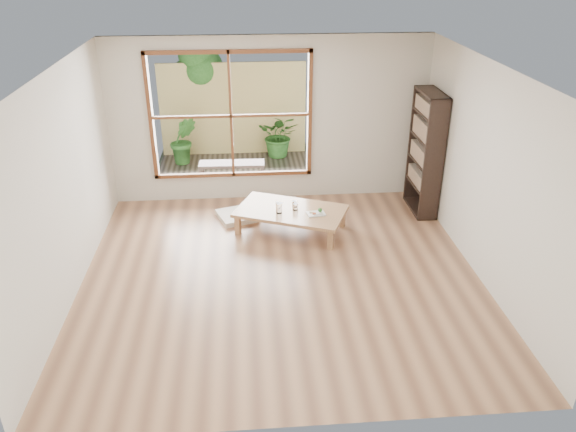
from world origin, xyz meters
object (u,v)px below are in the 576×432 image
object	(u,v)px
food_tray	(317,213)
low_table	(291,212)
bookshelf	(425,153)
garden_bench	(232,166)

from	to	relation	value
food_tray	low_table	bearing A→B (deg)	145.67
bookshelf	garden_bench	distance (m)	3.30
low_table	bookshelf	bearing A→B (deg)	37.83
bookshelf	food_tray	world-z (taller)	bookshelf
low_table	food_tray	size ratio (longest dim) A/B	6.32
bookshelf	low_table	bearing A→B (deg)	-165.13
garden_bench	low_table	bearing A→B (deg)	-63.34
low_table	garden_bench	xyz separation A→B (m)	(-0.87, 1.86, 0.03)
low_table	bookshelf	size ratio (longest dim) A/B	0.93
low_table	food_tray	distance (m)	0.40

